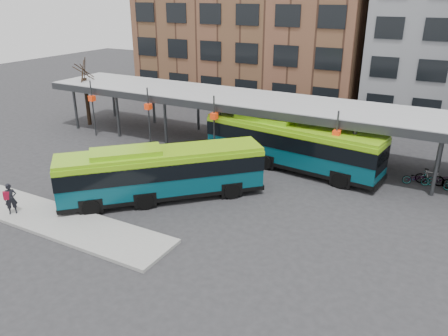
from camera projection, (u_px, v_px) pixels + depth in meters
ground at (174, 223)px, 23.76m from camera, size 120.00×120.00×0.00m
boarding_island at (59, 221)px, 23.74m from camera, size 14.00×3.00×0.18m
canopy at (269, 103)px, 32.81m from camera, size 40.00×6.53×4.80m
tree at (87, 99)px, 40.64m from camera, size 1.64×1.64×5.60m
bus_front at (161, 172)px, 25.98m from camera, size 10.39×10.30×3.33m
bus_rear at (290, 143)px, 30.62m from camera, size 13.02×4.24×3.53m
pedestrian at (11, 199)px, 24.07m from camera, size 0.73×0.77×1.78m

